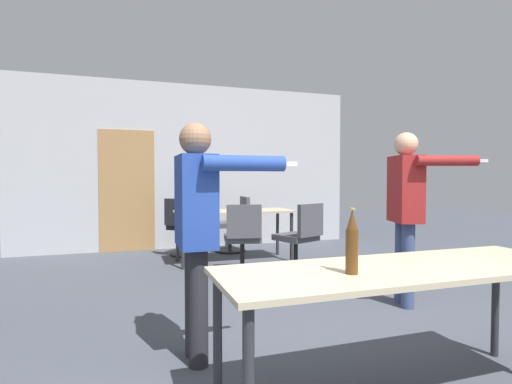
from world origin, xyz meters
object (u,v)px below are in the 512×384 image
at_px(person_far_watching, 407,201).
at_px(person_center_tall, 198,218).
at_px(office_chair_far_left, 184,229).
at_px(drink_cup, 213,209).
at_px(office_chair_side_rolled, 243,241).
at_px(office_chair_mid_tucked, 234,226).
at_px(office_chair_far_right, 300,240).
at_px(beer_bottle, 352,243).

xyz_separation_m(person_far_watching, person_center_tall, (-2.12, -0.52, -0.05)).
distance_m(person_center_tall, office_chair_far_left, 3.76).
distance_m(office_chair_far_left, drink_cup, 0.95).
height_order(person_far_watching, office_chair_far_left, person_far_watching).
relative_size(person_far_watching, office_chair_side_rolled, 1.85).
bearing_deg(office_chair_far_left, office_chair_side_rolled, -29.30).
xyz_separation_m(office_chair_mid_tucked, office_chair_far_right, (0.44, -1.68, -0.01)).
bearing_deg(person_center_tall, drink_cup, 165.94).
height_order(person_far_watching, person_center_tall, person_far_watching).
relative_size(person_far_watching, drink_cup, 19.24).
distance_m(person_center_tall, beer_bottle, 1.11).
height_order(person_center_tall, beer_bottle, person_center_tall).
bearing_deg(office_chair_mid_tucked, person_center_tall, 162.80).
distance_m(person_center_tall, drink_cup, 2.97).
relative_size(person_center_tall, office_chair_far_right, 1.77).
bearing_deg(person_far_watching, beer_bottle, -29.32).
height_order(office_chair_side_rolled, drink_cup, office_chair_side_rolled).
distance_m(person_center_tall, office_chair_mid_tucked, 4.07).
bearing_deg(office_chair_side_rolled, beer_bottle, -85.61).
bearing_deg(office_chair_mid_tucked, person_far_watching, -164.39).
bearing_deg(office_chair_far_right, drink_cup, 121.02).
distance_m(office_chair_side_rolled, office_chair_far_right, 0.76).
distance_m(person_far_watching, office_chair_mid_tucked, 3.45).
bearing_deg(office_chair_side_rolled, person_center_tall, -102.29).
bearing_deg(person_center_tall, office_chair_far_right, 141.16).
distance_m(person_far_watching, drink_cup, 2.74).
bearing_deg(office_chair_far_left, person_center_tall, -57.63).
height_order(beer_bottle, drink_cup, beer_bottle).
distance_m(person_center_tall, office_chair_side_rolled, 2.55).
distance_m(person_far_watching, office_chair_far_right, 1.77).
relative_size(office_chair_far_right, drink_cup, 10.39).
bearing_deg(person_far_watching, person_center_tall, -59.27).
distance_m(person_far_watching, office_chair_side_rolled, 2.18).
height_order(office_chair_far_left, office_chair_far_right, office_chair_far_left).
bearing_deg(office_chair_mid_tucked, office_chair_side_rolled, 170.28).
bearing_deg(person_far_watching, office_chair_far_right, -149.89).
xyz_separation_m(person_far_watching, office_chair_far_right, (-0.38, 1.62, -0.60)).
bearing_deg(office_chair_far_right, person_center_tall, -151.98).
relative_size(person_far_watching, person_center_tall, 1.04).
distance_m(office_chair_far_left, beer_bottle, 4.66).
distance_m(person_center_tall, office_chair_far_right, 2.81).
bearing_deg(beer_bottle, office_chair_far_right, 69.66).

